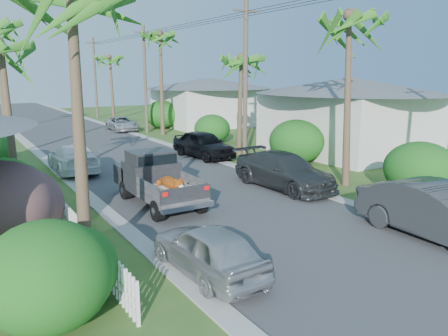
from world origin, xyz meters
TOP-DOWN VIEW (x-y plane):
  - ground at (0.00, 0.00)m, footprint 120.00×120.00m
  - road at (0.00, 25.00)m, footprint 8.00×100.00m
  - curb_left at (-4.30, 25.00)m, footprint 0.60×100.00m
  - curb_right at (4.30, 25.00)m, footprint 0.60×100.00m
  - pickup_truck at (-2.20, 8.01)m, footprint 1.98×5.12m
  - parked_car_rn at (3.66, -0.37)m, footprint 1.95×5.27m
  - parked_car_rm at (3.60, 7.00)m, footprint 2.47×5.47m
  - parked_car_rf at (4.07, 15.24)m, footprint 2.34×4.90m
  - parked_car_rd at (4.11, 30.16)m, footprint 2.35×4.62m
  - parked_car_ln at (-3.60, 1.31)m, footprint 1.70×3.92m
  - parked_car_lf at (-3.64, 15.36)m, footprint 2.18×5.00m
  - palm_l_b at (-6.80, 12.00)m, footprint 4.40×4.40m
  - palm_r_a at (6.30, 6.00)m, footprint 4.40×4.40m
  - palm_r_b at (6.60, 15.00)m, footprint 4.40×4.40m
  - palm_r_c at (6.20, 26.00)m, footprint 4.40×4.40m
  - palm_r_d at (6.50, 40.00)m, footprint 4.40×4.40m
  - shrub_l_a at (-7.50, 1.00)m, footprint 2.60×2.86m
  - shrub_l_b at (-7.80, 6.00)m, footprint 3.00×3.30m
  - shrub_l_c at (-7.40, 10.00)m, footprint 2.40×2.64m
  - shrub_r_a at (7.60, 3.00)m, footprint 2.80×3.08m
  - shrub_r_b at (7.80, 11.00)m, footprint 3.00×3.30m
  - shrub_r_c at (7.50, 20.00)m, footprint 2.60×2.86m
  - shrub_r_d at (8.00, 30.00)m, footprint 3.20×3.52m
  - picket_fence at (-6.00, 5.50)m, footprint 0.10×11.00m
  - house_right_near at (13.00, 12.00)m, footprint 8.00×9.00m
  - house_right_far at (13.00, 30.00)m, footprint 9.00×8.00m
  - utility_pole_b at (5.60, 13.00)m, footprint 1.60×0.26m
  - utility_pole_c at (5.60, 28.00)m, footprint 1.60×0.26m
  - utility_pole_d at (5.60, 43.00)m, footprint 1.60×0.26m

SIDE VIEW (x-z plane):
  - ground at x=0.00m, z-range 0.00..0.00m
  - road at x=0.00m, z-range 0.00..0.02m
  - curb_left at x=-4.30m, z-range 0.00..0.06m
  - curb_right at x=4.30m, z-range 0.00..0.06m
  - picket_fence at x=-6.00m, z-range 0.00..1.00m
  - parked_car_rd at x=4.11m, z-range 0.00..1.25m
  - parked_car_ln at x=-3.60m, z-range 0.00..1.32m
  - parked_car_lf at x=-3.64m, z-range 0.00..1.43m
  - parked_car_rm at x=3.60m, z-range 0.00..1.56m
  - parked_car_rf at x=4.07m, z-range 0.00..1.62m
  - parked_car_rn at x=3.66m, z-range 0.00..1.72m
  - shrub_l_c at x=-7.40m, z-range 0.00..2.00m
  - pickup_truck at x=-2.20m, z-range -0.02..2.04m
  - shrub_r_c at x=7.50m, z-range 0.00..2.10m
  - shrub_l_a at x=-7.50m, z-range 0.00..2.20m
  - shrub_r_a at x=7.60m, z-range 0.00..2.30m
  - shrub_r_b at x=7.80m, z-range 0.00..2.50m
  - shrub_l_b at x=-7.80m, z-range 0.00..2.60m
  - shrub_r_d at x=8.00m, z-range 0.00..2.60m
  - house_right_far at x=13.00m, z-range -0.18..4.42m
  - house_right_near at x=13.00m, z-range -0.18..4.62m
  - utility_pole_b at x=5.60m, z-range 0.10..9.10m
  - utility_pole_c at x=5.60m, z-range 0.10..9.10m
  - utility_pole_d at x=5.60m, z-range 0.10..9.10m
  - palm_r_b at x=6.60m, z-range 2.35..9.55m
  - palm_l_b at x=-6.80m, z-range 2.44..9.85m
  - palm_r_d at x=6.50m, z-range 2.73..10.74m
  - palm_r_a at x=6.30m, z-range 3.07..11.78m
  - palm_r_c at x=6.20m, z-range 3.41..12.81m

